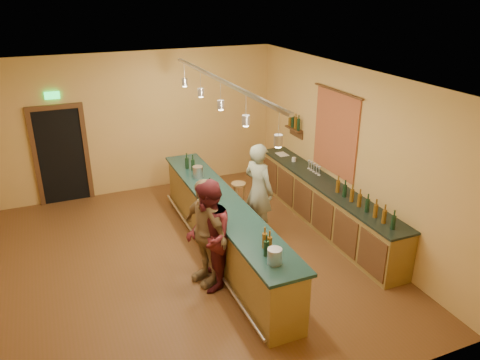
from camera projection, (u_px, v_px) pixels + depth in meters
name	position (u px, v px, depth m)	size (l,w,h in m)	color
floor	(185.00, 262.00, 8.25)	(7.00, 7.00, 0.00)	brown
ceiling	(175.00, 80.00, 7.01)	(6.50, 7.00, 0.02)	silver
wall_back	(137.00, 123.00, 10.60)	(6.50, 0.02, 3.20)	gold
wall_front	(279.00, 302.00, 4.65)	(6.50, 0.02, 3.20)	gold
wall_right	(347.00, 152.00, 8.79)	(0.02, 7.00, 3.20)	gold
doorway	(61.00, 153.00, 10.15)	(1.15, 0.09, 2.48)	black
tapestry	(335.00, 134.00, 9.03)	(0.03, 1.40, 1.60)	maroon
bottle_shelf	(294.00, 124.00, 10.35)	(0.17, 0.55, 0.54)	#472615
back_counter	(325.00, 204.00, 9.27)	(0.60, 4.55, 1.27)	brown
tasting_bar	(223.00, 224.00, 8.27)	(0.73, 5.10, 1.38)	brown
pendant_track	(221.00, 90.00, 7.35)	(0.11, 4.60, 0.50)	silver
bartender	(259.00, 190.00, 8.86)	(0.67, 0.44, 1.84)	gray
customer_a	(208.00, 236.00, 7.25)	(0.89, 0.69, 1.82)	#59191E
customer_b	(205.00, 232.00, 7.38)	(1.06, 0.44, 1.81)	#997A51
bar_stool	(239.00, 189.00, 9.93)	(0.31, 0.31, 0.64)	#976E44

